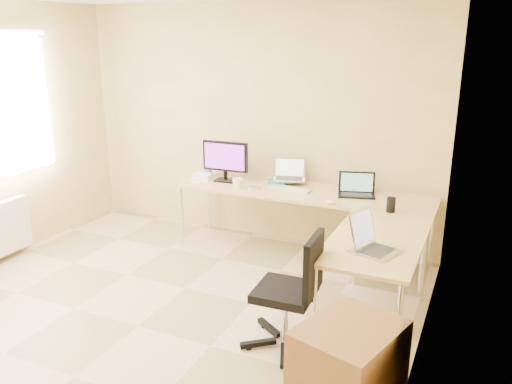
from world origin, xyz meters
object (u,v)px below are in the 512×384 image
at_px(water_bottle, 208,165).
at_px(monitor, 225,161).
at_px(laptop_black, 357,185).
at_px(desk_fan, 216,163).
at_px(desk_main, 301,224).
at_px(desk_return, 373,282).
at_px(keyboard, 290,189).
at_px(laptop_center, 289,170).
at_px(office_chair, 285,285).
at_px(laptop_return, 376,237).
at_px(mug, 238,184).

bearing_deg(water_bottle, monitor, -5.76).
distance_m(laptop_black, desk_fan, 1.67).
distance_m(desk_main, water_bottle, 1.22).
bearing_deg(laptop_black, desk_main, 170.18).
height_order(desk_return, keyboard, keyboard).
distance_m(laptop_center, water_bottle, 0.91).
distance_m(monitor, laptop_black, 1.43).
bearing_deg(laptop_black, office_chair, -109.31).
xyz_separation_m(laptop_center, office_chair, (0.65, -1.76, -0.39)).
xyz_separation_m(keyboard, laptop_return, (1.14, -1.22, 0.11)).
bearing_deg(office_chair, laptop_return, 27.69).
distance_m(mug, laptop_return, 1.96).
relative_size(desk_return, water_bottle, 4.34).
height_order(desk_main, laptop_center, laptop_center).
relative_size(desk_return, keyboard, 2.94).
distance_m(monitor, mug, 0.36).
bearing_deg(office_chair, monitor, 127.05).
relative_size(desk_return, monitor, 2.52).
bearing_deg(monitor, laptop_black, 0.31).
xyz_separation_m(laptop_center, desk_fan, (-0.91, 0.04, -0.03)).
bearing_deg(desk_return, mug, 153.74).
bearing_deg(water_bottle, laptop_black, 1.47).
bearing_deg(laptop_black, desk_fan, 159.42).
bearing_deg(desk_main, desk_return, -45.73).
bearing_deg(water_bottle, office_chair, -45.97).
bearing_deg(desk_main, monitor, -179.35).
relative_size(monitor, laptop_center, 1.53).
xyz_separation_m(keyboard, desk_fan, (-0.99, 0.23, 0.12)).
bearing_deg(desk_fan, water_bottle, -79.26).
distance_m(laptop_center, office_chair, 1.91).
height_order(desk_return, office_chair, office_chair).
relative_size(laptop_center, desk_fan, 1.35).
height_order(laptop_center, mug, laptop_center).
bearing_deg(mug, desk_fan, 139.74).
xyz_separation_m(laptop_black, mug, (-1.18, -0.26, -0.06)).
bearing_deg(laptop_return, water_bottle, 77.22).
bearing_deg(laptop_return, desk_main, 57.08).
distance_m(desk_return, monitor, 2.18).
height_order(desk_main, desk_fan, desk_fan).
bearing_deg(office_chair, mug, 125.06).
relative_size(monitor, laptop_black, 1.45).
height_order(desk_return, laptop_black, laptop_black).
distance_m(keyboard, laptop_return, 1.68).
xyz_separation_m(desk_fan, laptop_return, (2.13, -1.45, -0.01)).
height_order(desk_main, desk_return, same).
xyz_separation_m(desk_return, monitor, (-1.85, 0.99, 0.59)).
xyz_separation_m(monitor, laptop_return, (1.89, -1.24, -0.10)).
xyz_separation_m(water_bottle, desk_fan, (-0.01, 0.19, -0.02)).
xyz_separation_m(desk_return, mug, (-1.61, 0.79, 0.42)).
relative_size(laptop_center, office_chair, 0.37).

